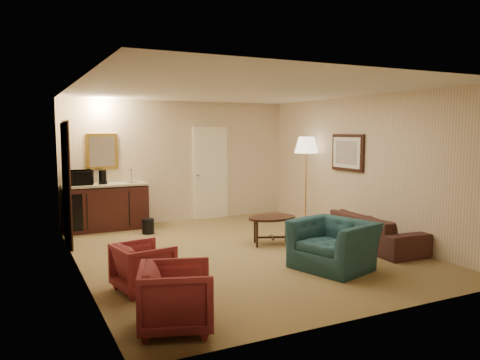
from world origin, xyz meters
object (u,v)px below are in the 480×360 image
object	(u,v)px
sofa	(373,225)
microwave	(78,176)
rose_chair_far	(176,294)
coffee_table	(272,231)
coffee_maker	(103,177)
waste_bin	(148,226)
rose_chair_near	(143,264)
wetbar_cabinet	(106,207)
teal_armchair	(334,237)
floor_lamp	(306,181)

from	to	relation	value
sofa	microwave	size ratio (longest dim) A/B	3.70
rose_chair_far	coffee_table	size ratio (longest dim) A/B	0.84
coffee_maker	waste_bin	bearing A→B (deg)	-29.34
rose_chair_near	coffee_maker	bearing A→B (deg)	-13.34
wetbar_cabinet	microwave	size ratio (longest dim) A/B	3.16
teal_armchair	microwave	distance (m)	5.13
rose_chair_far	floor_lamp	size ratio (longest dim) A/B	0.39
teal_armchair	coffee_maker	world-z (taller)	coffee_maker
waste_bin	coffee_table	bearing A→B (deg)	-46.78
coffee_table	waste_bin	size ratio (longest dim) A/B	2.98
sofa	coffee_table	xyz separation A→B (m)	(-1.45, 0.90, -0.13)
rose_chair_far	microwave	size ratio (longest dim) A/B	1.39
teal_armchair	rose_chair_near	bearing A→B (deg)	-113.22
waste_bin	teal_armchair	bearing A→B (deg)	-62.56
wetbar_cabinet	rose_chair_far	world-z (taller)	wetbar_cabinet
coffee_table	coffee_maker	size ratio (longest dim) A/B	3.08
teal_armchair	rose_chair_near	size ratio (longest dim) A/B	1.62
coffee_table	microwave	size ratio (longest dim) A/B	1.65
rose_chair_near	sofa	bearing A→B (deg)	-94.19
rose_chair_near	floor_lamp	distance (m)	4.86
teal_armchair	rose_chair_far	bearing A→B (deg)	-86.79
wetbar_cabinet	microwave	xyz separation A→B (m)	(-0.50, 0.03, 0.64)
coffee_maker	sofa	bearing A→B (deg)	-25.88
rose_chair_near	waste_bin	distance (m)	3.27
wetbar_cabinet	waste_bin	distance (m)	1.02
teal_armchair	microwave	xyz separation A→B (m)	(-2.92, 4.16, 0.63)
microwave	floor_lamp	bearing A→B (deg)	-17.85
rose_chair_near	waste_bin	world-z (taller)	rose_chair_near
rose_chair_far	coffee_maker	world-z (taller)	coffee_maker
rose_chair_near	coffee_maker	world-z (taller)	coffee_maker
sofa	waste_bin	xyz separation A→B (m)	(-3.15, 2.70, -0.23)
coffee_maker	teal_armchair	bearing A→B (deg)	-43.44
sofa	teal_armchair	xyz separation A→B (m)	(-1.38, -0.72, 0.09)
sofa	rose_chair_near	bearing A→B (deg)	99.35
teal_armchair	floor_lamp	world-z (taller)	floor_lamp
wetbar_cabinet	floor_lamp	bearing A→B (deg)	-18.92
microwave	rose_chair_far	bearing A→B (deg)	-87.88
rose_chair_far	microwave	bearing A→B (deg)	21.11
coffee_maker	wetbar_cabinet	bearing A→B (deg)	42.60
sofa	floor_lamp	bearing A→B (deg)	1.86
coffee_table	teal_armchair	bearing A→B (deg)	-87.18
microwave	sofa	bearing A→B (deg)	-39.36
wetbar_cabinet	rose_chair_near	bearing A→B (deg)	-93.71
teal_armchair	coffee_table	size ratio (longest dim) A/B	1.23
waste_bin	microwave	size ratio (longest dim) A/B	0.56
wetbar_cabinet	sofa	distance (m)	5.11
teal_armchair	coffee_maker	xyz separation A→B (m)	(-2.47, 4.11, 0.60)
coffee_table	coffee_maker	world-z (taller)	coffee_maker
sofa	waste_bin	size ratio (longest dim) A/B	6.66
rose_chair_far	waste_bin	world-z (taller)	rose_chair_far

